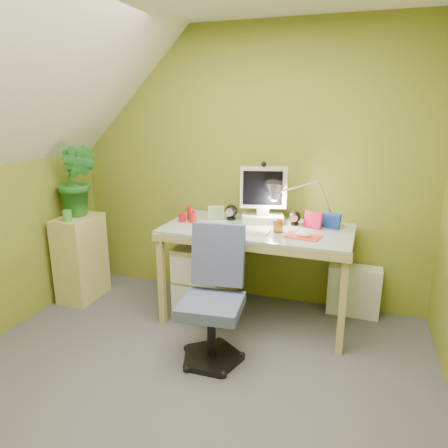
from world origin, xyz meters
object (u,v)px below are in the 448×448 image
(task_chair, at_px, (211,306))
(radiator, at_px, (354,291))
(desk_lamp, at_px, (319,193))
(monitor, at_px, (263,189))
(side_ledge, at_px, (81,258))
(desk, at_px, (256,273))
(potted_plant, at_px, (77,180))

(task_chair, relative_size, radiator, 1.97)
(desk_lamp, height_order, task_chair, desk_lamp)
(monitor, xyz_separation_m, side_ledge, (-1.62, -0.30, -0.68))
(monitor, distance_m, desk_lamp, 0.45)
(desk, bearing_deg, potted_plant, -176.03)
(desk_lamp, relative_size, side_ledge, 0.70)
(task_chair, bearing_deg, potted_plant, 151.85)
(desk, distance_m, side_ledge, 1.63)
(desk_lamp, xyz_separation_m, potted_plant, (-2.07, -0.25, 0.03))
(monitor, relative_size, radiator, 1.30)
(potted_plant, distance_m, radiator, 2.59)
(desk, relative_size, monitor, 2.67)
(monitor, xyz_separation_m, desk_lamp, (0.45, 0.00, -0.00))
(monitor, distance_m, side_ledge, 1.79)
(desk, relative_size, side_ledge, 1.91)
(side_ledge, relative_size, radiator, 1.82)
(desk_lamp, height_order, side_ledge, desk_lamp)
(desk, height_order, monitor, monitor)
(monitor, relative_size, side_ledge, 0.71)
(monitor, height_order, radiator, monitor)
(side_ledge, xyz_separation_m, potted_plant, (0.00, 0.05, 0.71))
(potted_plant, height_order, task_chair, potted_plant)
(potted_plant, relative_size, radiator, 1.49)
(side_ledge, relative_size, task_chair, 0.92)
(monitor, distance_m, radiator, 1.17)
(side_ledge, height_order, radiator, side_ledge)
(side_ledge, bearing_deg, potted_plant, 90.00)
(desk_lamp, bearing_deg, radiator, 35.84)
(desk, height_order, potted_plant, potted_plant)
(side_ledge, relative_size, potted_plant, 1.22)
(desk, distance_m, task_chair, 0.72)
(desk, bearing_deg, radiator, 23.83)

